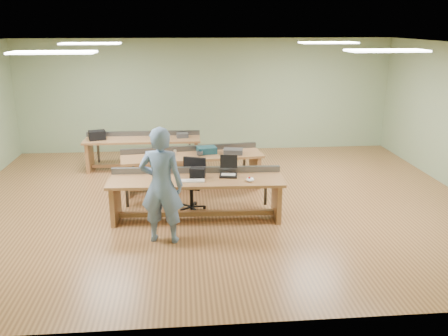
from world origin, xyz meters
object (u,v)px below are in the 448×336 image
at_px(camera_bag, 197,173).
at_px(parts_bin_teal, 207,150).
at_px(task_chair, 192,191).
at_px(parts_bin_grey, 233,151).
at_px(workbench_back, 143,146).
at_px(mug, 200,153).
at_px(laptop_base, 228,176).
at_px(drinks_can, 175,152).
at_px(person, 161,185).
at_px(workbench_front, 196,188).
at_px(workbench_mid, 192,163).

relative_size(camera_bag, parts_bin_teal, 0.68).
height_order(task_chair, parts_bin_grey, task_chair).
xyz_separation_m(workbench_back, mug, (1.29, -1.67, 0.25)).
xyz_separation_m(laptop_base, drinks_can, (-0.96, 1.52, 0.04)).
distance_m(parts_bin_teal, drinks_can, 0.67).
bearing_deg(person, mug, -95.87).
bearing_deg(parts_bin_teal, workbench_front, -99.45).
xyz_separation_m(workbench_front, laptop_base, (0.58, 0.06, 0.21)).
bearing_deg(person, drinks_can, -83.78).
relative_size(person, parts_bin_teal, 4.88).
bearing_deg(drinks_can, parts_bin_grey, -0.80).
xyz_separation_m(person, task_chair, (0.50, 1.35, -0.59)).
bearing_deg(workbench_front, laptop_base, 8.03).
relative_size(workbench_back, parts_bin_teal, 7.07).
bearing_deg(workbench_front, workbench_back, 112.82).
bearing_deg(mug, person, -106.31).
xyz_separation_m(workbench_back, camera_bag, (1.20, -3.10, 0.29)).
distance_m(workbench_mid, parts_bin_grey, 0.90).
xyz_separation_m(person, laptop_base, (1.15, 0.95, -0.18)).
bearing_deg(parts_bin_grey, camera_bag, -117.85).
distance_m(workbench_mid, person, 2.56).
xyz_separation_m(workbench_front, mug, (0.12, 1.47, 0.24)).
bearing_deg(laptop_base, workbench_back, 128.15).
height_order(parts_bin_teal, mug, parts_bin_teal).
height_order(workbench_front, camera_bag, camera_bag).
xyz_separation_m(task_chair, mug, (0.19, 1.01, 0.45)).
xyz_separation_m(workbench_front, person, (-0.57, -0.89, 0.38)).
xyz_separation_m(workbench_front, task_chair, (-0.06, 0.46, -0.21)).
relative_size(workbench_mid, task_chair, 3.11).
distance_m(parts_bin_teal, mug, 0.26).
xyz_separation_m(mug, drinks_can, (-0.51, 0.10, 0.00)).
distance_m(workbench_mid, task_chair, 1.15).
bearing_deg(workbench_back, workbench_mid, -53.04).
bearing_deg(camera_bag, parts_bin_teal, 93.28).
xyz_separation_m(workbench_back, parts_bin_teal, (1.45, -1.47, 0.26)).
bearing_deg(task_chair, workbench_back, 132.03).
bearing_deg(laptop_base, mug, 116.47).
bearing_deg(workbench_front, parts_bin_teal, 82.88).
bearing_deg(mug, parts_bin_teal, 52.09).
relative_size(workbench_front, drinks_can, 27.34).
xyz_separation_m(workbench_back, drinks_can, (0.79, -1.57, 0.25)).
xyz_separation_m(workbench_mid, workbench_back, (-1.13, 1.55, -0.00)).
relative_size(workbench_front, workbench_back, 1.13).
distance_m(workbench_mid, drinks_can, 0.43).
bearing_deg(mug, workbench_back, 127.77).
relative_size(person, camera_bag, 7.21).
distance_m(person, camera_bag, 1.11).
height_order(camera_bag, drinks_can, camera_bag).
relative_size(task_chair, parts_bin_teal, 2.49).
bearing_deg(mug, task_chair, -100.44).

